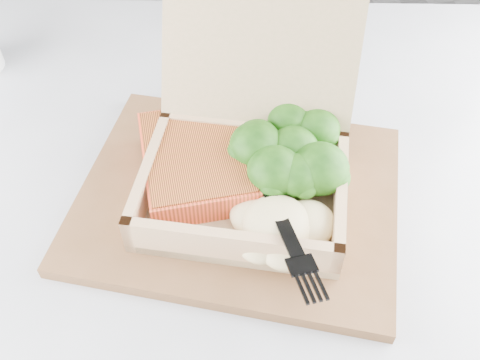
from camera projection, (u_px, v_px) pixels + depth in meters
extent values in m
plane|color=#9C9DA2|center=(402.00, 208.00, 1.51)|extent=(4.00, 4.00, 0.00)
cube|color=#B7BAC2|center=(191.00, 230.00, 0.55)|extent=(1.02, 1.02, 0.03)
cube|color=brown|center=(238.00, 196.00, 0.55)|extent=(0.40, 0.36, 0.01)
cube|color=tan|center=(243.00, 199.00, 0.53)|extent=(0.24, 0.21, 0.01)
cube|color=tan|center=(150.00, 177.00, 0.53)|extent=(0.06, 0.15, 0.04)
cube|color=tan|center=(339.00, 200.00, 0.51)|extent=(0.06, 0.15, 0.04)
cube|color=tan|center=(231.00, 248.00, 0.48)|extent=(0.19, 0.08, 0.04)
cube|color=tan|center=(253.00, 138.00, 0.57)|extent=(0.19, 0.08, 0.04)
cube|color=tan|center=(260.00, 50.00, 0.53)|extent=(0.21, 0.14, 0.14)
cube|color=#FF5431|center=(196.00, 161.00, 0.54)|extent=(0.11, 0.14, 0.03)
ellipsoid|color=beige|center=(277.00, 224.00, 0.49)|extent=(0.10, 0.09, 0.04)
cube|color=black|center=(260.00, 166.00, 0.51)|extent=(0.02, 0.11, 0.02)
cube|color=black|center=(286.00, 234.00, 0.46)|extent=(0.02, 0.05, 0.01)
cube|color=silver|center=(234.00, 92.00, 0.68)|extent=(0.10, 0.15, 0.00)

